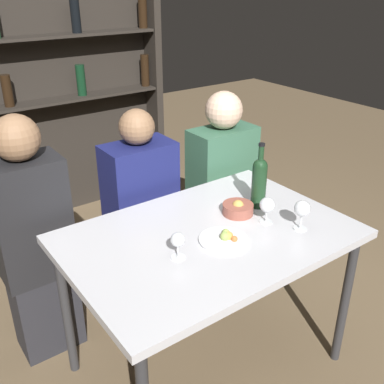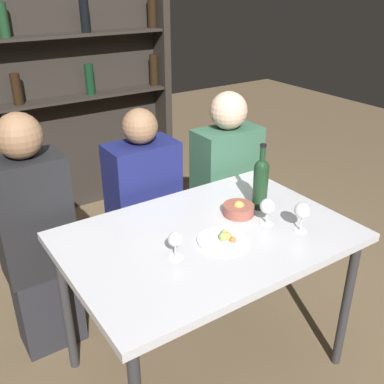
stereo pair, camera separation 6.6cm
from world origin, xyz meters
name	(u,v)px [view 1 (the left image)]	position (x,y,z in m)	size (l,w,h in m)	color
ground_plane	(207,363)	(0.00, 0.00, 0.00)	(10.00, 10.00, 0.00)	brown
dining_table	(209,246)	(0.00, 0.00, 0.70)	(1.24, 0.84, 0.77)	silver
wine_rack_wall	(43,81)	(0.00, 1.97, 1.09)	(1.88, 0.21, 2.11)	#28231E
wine_bottle	(259,180)	(0.35, 0.06, 0.91)	(0.07, 0.07, 0.32)	#19381E
wine_glass_0	(302,209)	(0.35, -0.21, 0.87)	(0.07, 0.07, 0.14)	silver
wine_glass_1	(178,241)	(-0.22, -0.08, 0.85)	(0.06, 0.06, 0.11)	silver
wine_glass_2	(267,206)	(0.27, -0.08, 0.86)	(0.07, 0.07, 0.12)	silver
food_plate_0	(224,239)	(0.01, -0.09, 0.78)	(0.21, 0.21, 0.04)	white
snack_bowl	(238,208)	(0.22, 0.06, 0.80)	(0.15, 0.15, 0.07)	#995142
seated_person_left	(35,247)	(-0.58, 0.61, 0.61)	(0.34, 0.22, 1.26)	#26262B
seated_person_center	(142,220)	(0.01, 0.61, 0.56)	(0.37, 0.22, 1.19)	#26262B
seated_person_right	(221,192)	(0.58, 0.61, 0.57)	(0.40, 0.22, 1.20)	#26262B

